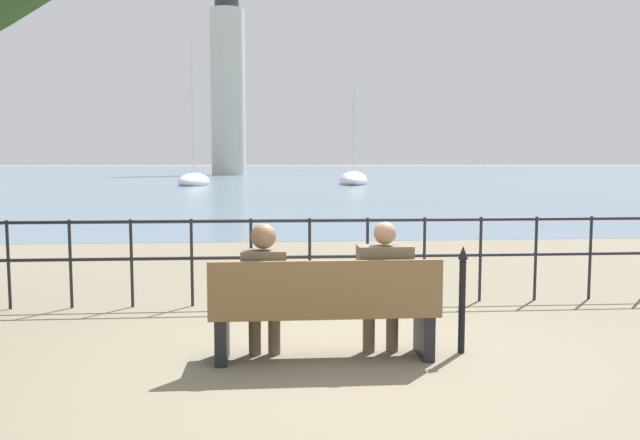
{
  "coord_description": "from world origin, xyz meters",
  "views": [
    {
      "loc": [
        -0.45,
        -5.33,
        1.71
      ],
      "look_at": [
        0.0,
        0.5,
        1.18
      ],
      "focal_mm": 35.0,
      "sensor_mm": 36.0,
      "label": 1
    }
  ],
  "objects_px": {
    "sailboat_2": "(194,181)",
    "sailboat_3": "(354,180)",
    "seated_person_right": "(384,283)",
    "park_bench": "(325,311)",
    "closed_umbrella": "(462,294)",
    "harbor_lighthouse": "(228,82)",
    "seated_person_left": "(264,284)"
  },
  "relations": [
    {
      "from": "seated_person_right",
      "to": "sailboat_3",
      "type": "bearing_deg",
      "value": 82.86
    },
    {
      "from": "closed_umbrella",
      "to": "seated_person_right",
      "type": "bearing_deg",
      "value": -176.02
    },
    {
      "from": "seated_person_left",
      "to": "closed_umbrella",
      "type": "height_order",
      "value": "seated_person_left"
    },
    {
      "from": "closed_umbrella",
      "to": "seated_person_left",
      "type": "bearing_deg",
      "value": -178.47
    },
    {
      "from": "park_bench",
      "to": "closed_umbrella",
      "type": "xyz_separation_m",
      "value": [
        1.25,
        0.13,
        0.1
      ]
    },
    {
      "from": "seated_person_left",
      "to": "harbor_lighthouse",
      "type": "xyz_separation_m",
      "value": [
        -5.94,
        82.9,
        12.17
      ]
    },
    {
      "from": "seated_person_right",
      "to": "harbor_lighthouse",
      "type": "bearing_deg",
      "value": 94.82
    },
    {
      "from": "seated_person_left",
      "to": "sailboat_2",
      "type": "xyz_separation_m",
      "value": [
        -5.91,
        43.26,
        -0.32
      ]
    },
    {
      "from": "closed_umbrella",
      "to": "sailboat_2",
      "type": "relative_size",
      "value": 0.09
    },
    {
      "from": "closed_umbrella",
      "to": "harbor_lighthouse",
      "type": "relative_size",
      "value": 0.04
    },
    {
      "from": "park_bench",
      "to": "sailboat_3",
      "type": "xyz_separation_m",
      "value": [
        6.13,
        44.84,
        -0.12
      ]
    },
    {
      "from": "seated_person_right",
      "to": "park_bench",
      "type": "bearing_deg",
      "value": -171.56
    },
    {
      "from": "seated_person_right",
      "to": "sailboat_3",
      "type": "height_order",
      "value": "sailboat_3"
    },
    {
      "from": "sailboat_3",
      "to": "harbor_lighthouse",
      "type": "height_order",
      "value": "harbor_lighthouse"
    },
    {
      "from": "sailboat_3",
      "to": "park_bench",
      "type": "bearing_deg",
      "value": -89.4
    },
    {
      "from": "park_bench",
      "to": "sailboat_3",
      "type": "bearing_deg",
      "value": 82.21
    },
    {
      "from": "sailboat_2",
      "to": "harbor_lighthouse",
      "type": "distance_m",
      "value": 41.56
    },
    {
      "from": "seated_person_right",
      "to": "sailboat_2",
      "type": "height_order",
      "value": "sailboat_2"
    },
    {
      "from": "park_bench",
      "to": "closed_umbrella",
      "type": "height_order",
      "value": "closed_umbrella"
    },
    {
      "from": "seated_person_left",
      "to": "sailboat_3",
      "type": "distance_m",
      "value": 45.25
    },
    {
      "from": "sailboat_2",
      "to": "sailboat_3",
      "type": "distance_m",
      "value": 12.66
    },
    {
      "from": "park_bench",
      "to": "harbor_lighthouse",
      "type": "relative_size",
      "value": 0.07
    },
    {
      "from": "closed_umbrella",
      "to": "sailboat_3",
      "type": "xyz_separation_m",
      "value": [
        4.88,
        44.71,
        -0.23
      ]
    },
    {
      "from": "park_bench",
      "to": "harbor_lighthouse",
      "type": "xyz_separation_m",
      "value": [
        -6.46,
        82.98,
        12.39
      ]
    },
    {
      "from": "seated_person_left",
      "to": "harbor_lighthouse",
      "type": "distance_m",
      "value": 84.0
    },
    {
      "from": "park_bench",
      "to": "seated_person_left",
      "type": "bearing_deg",
      "value": 171.23
    },
    {
      "from": "seated_person_right",
      "to": "closed_umbrella",
      "type": "height_order",
      "value": "seated_person_right"
    },
    {
      "from": "sailboat_2",
      "to": "sailboat_3",
      "type": "relative_size",
      "value": 1.38
    },
    {
      "from": "park_bench",
      "to": "seated_person_right",
      "type": "height_order",
      "value": "seated_person_right"
    },
    {
      "from": "closed_umbrella",
      "to": "harbor_lighthouse",
      "type": "height_order",
      "value": "harbor_lighthouse"
    },
    {
      "from": "seated_person_left",
      "to": "closed_umbrella",
      "type": "bearing_deg",
      "value": 1.53
    },
    {
      "from": "sailboat_3",
      "to": "harbor_lighthouse",
      "type": "xyz_separation_m",
      "value": [
        -12.59,
        38.14,
        12.51
      ]
    }
  ]
}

